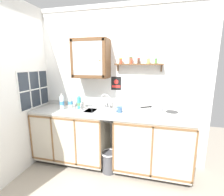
{
  "coord_description": "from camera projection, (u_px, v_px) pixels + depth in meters",
  "views": [
    {
      "loc": [
        0.68,
        -2.07,
        1.73
      ],
      "look_at": [
        0.04,
        0.51,
        1.17
      ],
      "focal_mm": 26.15,
      "sensor_mm": 36.0,
      "label": 1
    }
  ],
  "objects": [
    {
      "name": "warning_sign",
      "position": [
        116.0,
        84.0,
        2.83
      ],
      "size": [
        0.17,
        0.01,
        0.23
      ],
      "color": "black"
    },
    {
      "name": "bottle_water_clear_1",
      "position": [
        62.0,
        102.0,
        2.79
      ],
      "size": [
        0.08,
        0.08,
        0.28
      ],
      "color": "silver",
      "rests_on": "countertop"
    },
    {
      "name": "window",
      "position": [
        34.0,
        89.0,
        2.82
      ],
      "size": [
        0.03,
        0.72,
        0.65
      ],
      "color": "#262D38"
    },
    {
      "name": "saucepan",
      "position": [
        156.0,
        107.0,
        2.47
      ],
      "size": [
        0.34,
        0.27,
        0.09
      ],
      "color": "silver",
      "rests_on": "hot_plate_stove"
    },
    {
      "name": "lower_cabinet_run",
      "position": [
        72.0,
        136.0,
        2.92
      ],
      "size": [
        1.26,
        0.6,
        0.93
      ],
      "color": "black",
      "rests_on": "ground"
    },
    {
      "name": "backsplash",
      "position": [
        112.0,
        106.0,
        2.92
      ],
      "size": [
        2.56,
        0.02,
        0.08
      ],
      "primitive_type": "cube",
      "color": "#B2B2AD",
      "rests_on": "countertop"
    },
    {
      "name": "hot_plate_stove",
      "position": [
        164.0,
        114.0,
        2.44
      ],
      "size": [
        0.46,
        0.32,
        0.07
      ],
      "color": "silver",
      "rests_on": "countertop"
    },
    {
      "name": "wall_cabinet",
      "position": [
        91.0,
        59.0,
        2.68
      ],
      "size": [
        0.59,
        0.35,
        0.63
      ],
      "color": "brown"
    },
    {
      "name": "countertop",
      "position": [
        108.0,
        113.0,
        2.66
      ],
      "size": [
        2.56,
        0.62,
        0.03
      ],
      "primitive_type": "cube",
      "color": "#B2B2AD",
      "rests_on": "lower_cabinet_run"
    },
    {
      "name": "mug",
      "position": [
        119.0,
        109.0,
        2.64
      ],
      "size": [
        0.12,
        0.08,
        0.1
      ],
      "color": "#3F6699",
      "rests_on": "countertop"
    },
    {
      "name": "bottle_opaque_white_0",
      "position": [
        70.0,
        101.0,
        2.9
      ],
      "size": [
        0.08,
        0.08,
        0.27
      ],
      "color": "white",
      "rests_on": "countertop"
    },
    {
      "name": "trash_bin",
      "position": [
        109.0,
        161.0,
        2.64
      ],
      "size": [
        0.26,
        0.26,
        0.34
      ],
      "color": "#4C4C51",
      "rests_on": "ground"
    },
    {
      "name": "back_wall",
      "position": [
        113.0,
        86.0,
        2.88
      ],
      "size": [
        3.2,
        0.07,
        2.69
      ],
      "color": "white",
      "rests_on": "ground"
    },
    {
      "name": "lower_cabinet_run_right",
      "position": [
        152.0,
        145.0,
        2.59
      ],
      "size": [
        1.14,
        0.6,
        0.93
      ],
      "color": "black",
      "rests_on": "ground"
    },
    {
      "name": "dish_rack",
      "position": [
        86.0,
        109.0,
        2.73
      ],
      "size": [
        0.31,
        0.26,
        0.16
      ],
      "color": "#B2B2B7",
      "rests_on": "countertop"
    },
    {
      "name": "bottle_detergent_teal_2",
      "position": [
        79.0,
        103.0,
        2.83
      ],
      "size": [
        0.07,
        0.07,
        0.26
      ],
      "color": "teal",
      "rests_on": "countertop"
    },
    {
      "name": "sink",
      "position": [
        102.0,
        112.0,
        2.73
      ],
      "size": [
        0.52,
        0.44,
        0.39
      ],
      "color": "silver",
      "rests_on": "countertop"
    },
    {
      "name": "spice_shelf",
      "position": [
        138.0,
        63.0,
        2.61
      ],
      "size": [
        0.77,
        0.14,
        0.23
      ],
      "color": "brown"
    },
    {
      "name": "floor",
      "position": [
        101.0,
        180.0,
        2.48
      ],
      "size": [
        5.6,
        5.6,
        0.0
      ],
      "primitive_type": "plane",
      "color": "#9E9384",
      "rests_on": "ground"
    },
    {
      "name": "side_wall_left",
      "position": [
        4.0,
        92.0,
        2.28
      ],
      "size": [
        0.05,
        3.49,
        2.69
      ],
      "primitive_type": "cube",
      "color": "white",
      "rests_on": "ground"
    }
  ]
}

